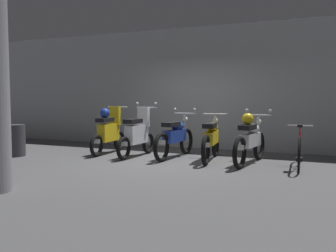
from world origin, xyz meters
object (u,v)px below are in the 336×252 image
Objects in this scene: motorbike_slot_0 at (109,131)px; motorbike_slot_2 at (175,137)px; motorbike_slot_4 at (250,139)px; bicycle at (299,150)px; trash_bin at (15,140)px; motorbike_slot_1 at (137,134)px; motorbike_slot_3 at (211,139)px.

motorbike_slot_2 is (1.78, 0.05, -0.07)m from motorbike_slot_0.
motorbike_slot_2 and motorbike_slot_4 have the same top height.
trash_bin is (-6.36, -1.08, 0.02)m from bicycle.
motorbike_slot_1 is 2.23× the size of trash_bin.
motorbike_slot_0 is 0.91m from motorbike_slot_1.
motorbike_slot_1 reaches higher than motorbike_slot_0.
motorbike_slot_0 reaches higher than motorbike_slot_2.
motorbike_slot_1 is 0.86× the size of motorbike_slot_4.
motorbike_slot_4 is 1.01m from bicycle.
motorbike_slot_1 is at bearing -9.32° from motorbike_slot_0.
motorbike_slot_1 is at bearing -179.47° from motorbike_slot_4.
motorbike_slot_0 is at bearing 177.44° from bicycle.
motorbike_slot_2 is at bearing 177.56° from motorbike_slot_3.
motorbike_slot_1 is at bearing 179.11° from bicycle.
bicycle is (1.88, -0.22, -0.13)m from motorbike_slot_3.
trash_bin is (-2.70, -1.13, -0.15)m from motorbike_slot_1.
motorbike_slot_2 is at bearing 174.76° from bicycle.
motorbike_slot_4 reaches higher than bicycle.
motorbike_slot_4 is 2.58× the size of trash_bin.
motorbike_slot_0 is 1.00× the size of motorbike_slot_1.
motorbike_slot_2 is at bearing 174.47° from motorbike_slot_4.
motorbike_slot_1 reaches higher than motorbike_slot_2.
motorbike_slot_4 is at bearing -1.96° from motorbike_slot_0.
motorbike_slot_3 is at bearing 16.13° from trash_bin.
motorbike_slot_2 is 1.00× the size of motorbike_slot_4.
bicycle reaches higher than trash_bin.
motorbike_slot_1 is 2.93m from trash_bin.
motorbike_slot_3 reaches higher than bicycle.
motorbike_slot_2 is 0.89m from motorbike_slot_3.
bicycle is (3.66, -0.06, -0.17)m from motorbike_slot_1.
motorbike_slot_4 is at bearing 0.53° from motorbike_slot_1.
trash_bin is (-1.80, -1.28, -0.19)m from motorbike_slot_0.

